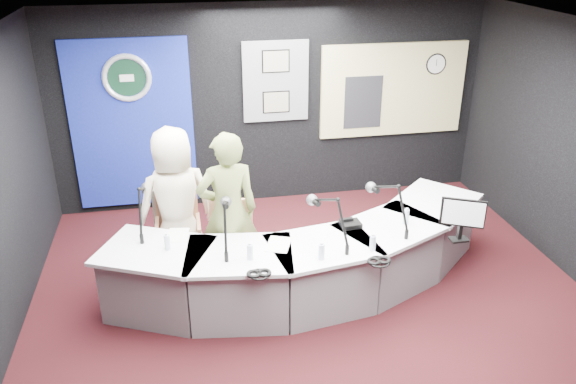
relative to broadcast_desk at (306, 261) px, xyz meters
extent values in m
plane|color=black|center=(0.05, -0.55, -0.38)|extent=(6.00, 6.00, 0.00)
cube|color=silver|center=(0.05, -0.55, 2.42)|extent=(6.00, 6.00, 0.02)
cube|color=black|center=(0.05, 2.45, 1.02)|extent=(6.00, 0.02, 2.80)
cube|color=navy|center=(-1.85, 2.42, 0.88)|extent=(1.60, 0.05, 2.30)
torus|color=silver|center=(-1.85, 2.38, 1.52)|extent=(0.63, 0.07, 0.63)
cylinder|color=black|center=(-1.85, 2.38, 1.52)|extent=(0.48, 0.01, 0.48)
cube|color=slate|center=(0.10, 2.42, 1.38)|extent=(0.90, 0.04, 1.10)
cube|color=#7F725C|center=(0.10, 2.39, 1.65)|extent=(0.34, 0.02, 0.27)
cube|color=#7F725C|center=(0.10, 2.39, 1.09)|extent=(0.34, 0.02, 0.27)
cube|color=#CCC17F|center=(1.80, 2.42, 1.18)|extent=(2.12, 0.06, 1.32)
cube|color=beige|center=(1.80, 2.41, 1.18)|extent=(2.00, 0.02, 1.20)
cube|color=black|center=(1.35, 2.39, 1.03)|extent=(0.55, 0.02, 0.75)
cylinder|color=white|center=(2.40, 2.39, 1.52)|extent=(0.28, 0.01, 0.28)
cube|color=gray|center=(-1.36, 0.89, 0.24)|extent=(0.50, 0.10, 0.70)
imported|color=beige|center=(-1.34, 0.64, 0.51)|extent=(0.98, 0.77, 1.76)
imported|color=olive|center=(-0.80, 0.28, 0.53)|extent=(0.70, 0.50, 1.80)
cube|color=black|center=(1.49, -0.50, 0.70)|extent=(0.42, 0.22, 0.31)
cube|color=black|center=(0.48, 0.00, 0.40)|extent=(0.23, 0.19, 0.05)
torus|color=black|center=(0.54, -0.75, 0.39)|extent=(0.24, 0.24, 0.04)
torus|color=black|center=(-0.62, -0.75, 0.39)|extent=(0.21, 0.21, 0.04)
cube|color=white|center=(-1.34, 0.16, 0.38)|extent=(0.25, 0.33, 0.00)
cube|color=white|center=(-0.34, -0.23, 0.38)|extent=(0.33, 0.38, 0.00)
camera|label=1|loc=(-1.21, -5.22, 3.30)|focal=36.00mm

